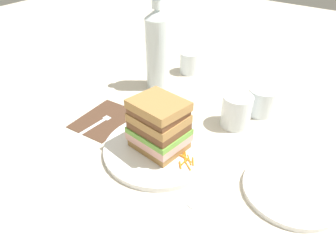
# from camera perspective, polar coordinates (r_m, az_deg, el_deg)

# --- Properties ---
(ground_plane) EXTENTS (3.00, 3.00, 0.00)m
(ground_plane) POSITION_cam_1_polar(r_m,az_deg,el_deg) (0.72, -1.62, -4.63)
(ground_plane) COLOR beige
(main_plate) EXTENTS (0.26, 0.26, 0.01)m
(main_plate) POSITION_cam_1_polar(r_m,az_deg,el_deg) (0.72, -1.40, -4.15)
(main_plate) COLOR white
(main_plate) RESTS_ON ground_plane
(sandwich) EXTENTS (0.13, 0.12, 0.13)m
(sandwich) POSITION_cam_1_polar(r_m,az_deg,el_deg) (0.67, -1.54, 0.20)
(sandwich) COLOR #A87A42
(sandwich) RESTS_ON main_plate
(carrot_shred_0) EXTENTS (0.01, 0.03, 0.00)m
(carrot_shred_0) POSITION_cam_1_polar(r_m,az_deg,el_deg) (0.74, -5.61, -1.85)
(carrot_shred_0) COLOR orange
(carrot_shred_0) RESTS_ON main_plate
(carrot_shred_1) EXTENTS (0.02, 0.01, 0.00)m
(carrot_shred_1) POSITION_cam_1_polar(r_m,az_deg,el_deg) (0.76, -6.59, -0.92)
(carrot_shred_1) COLOR orange
(carrot_shred_1) RESTS_ON main_plate
(carrot_shred_2) EXTENTS (0.01, 0.03, 0.00)m
(carrot_shred_2) POSITION_cam_1_polar(r_m,az_deg,el_deg) (0.75, -6.11, -1.47)
(carrot_shred_2) COLOR orange
(carrot_shred_2) RESTS_ON main_plate
(carrot_shred_3) EXTENTS (0.02, 0.02, 0.00)m
(carrot_shred_3) POSITION_cam_1_polar(r_m,az_deg,el_deg) (0.76, -5.86, -0.86)
(carrot_shred_3) COLOR orange
(carrot_shred_3) RESTS_ON main_plate
(carrot_shred_4) EXTENTS (0.02, 0.00, 0.00)m
(carrot_shred_4) POSITION_cam_1_polar(r_m,az_deg,el_deg) (0.76, -6.23, -1.06)
(carrot_shred_4) COLOR orange
(carrot_shred_4) RESTS_ON main_plate
(carrot_shred_5) EXTENTS (0.02, 0.02, 0.00)m
(carrot_shred_5) POSITION_cam_1_polar(r_m,az_deg,el_deg) (0.77, -5.66, -0.35)
(carrot_shred_5) COLOR orange
(carrot_shred_5) RESTS_ON main_plate
(carrot_shred_6) EXTENTS (0.01, 0.03, 0.00)m
(carrot_shred_6) POSITION_cam_1_polar(r_m,az_deg,el_deg) (0.76, -4.24, -1.02)
(carrot_shred_6) COLOR orange
(carrot_shred_6) RESTS_ON main_plate
(carrot_shred_7) EXTENTS (0.03, 0.01, 0.00)m
(carrot_shred_7) POSITION_cam_1_polar(r_m,az_deg,el_deg) (0.75, -4.83, -1.27)
(carrot_shred_7) COLOR orange
(carrot_shred_7) RESTS_ON main_plate
(carrot_shred_8) EXTENTS (0.03, 0.03, 0.00)m
(carrot_shred_8) POSITION_cam_1_polar(r_m,az_deg,el_deg) (0.68, 4.14, -6.29)
(carrot_shred_8) COLOR orange
(carrot_shred_8) RESTS_ON main_plate
(carrot_shred_9) EXTENTS (0.00, 0.03, 0.00)m
(carrot_shred_9) POSITION_cam_1_polar(r_m,az_deg,el_deg) (0.67, 3.24, -6.66)
(carrot_shred_9) COLOR orange
(carrot_shred_9) RESTS_ON main_plate
(carrot_shred_10) EXTENTS (0.02, 0.02, 0.00)m
(carrot_shred_10) POSITION_cam_1_polar(r_m,az_deg,el_deg) (0.66, 2.33, -7.39)
(carrot_shred_10) COLOR orange
(carrot_shred_10) RESTS_ON main_plate
(carrot_shred_11) EXTENTS (0.02, 0.03, 0.00)m
(carrot_shred_11) POSITION_cam_1_polar(r_m,az_deg,el_deg) (0.68, 3.39, -5.74)
(carrot_shred_11) COLOR orange
(carrot_shred_11) RESTS_ON main_plate
(carrot_shred_12) EXTENTS (0.03, 0.01, 0.00)m
(carrot_shred_12) POSITION_cam_1_polar(r_m,az_deg,el_deg) (0.68, 3.73, -5.91)
(carrot_shred_12) COLOR orange
(carrot_shred_12) RESTS_ON main_plate
(carrot_shred_13) EXTENTS (0.03, 0.00, 0.00)m
(carrot_shred_13) POSITION_cam_1_polar(r_m,az_deg,el_deg) (0.69, 1.96, -5.45)
(carrot_shred_13) COLOR orange
(carrot_shred_13) RESTS_ON main_plate
(carrot_shred_14) EXTENTS (0.03, 0.02, 0.00)m
(carrot_shred_14) POSITION_cam_1_polar(r_m,az_deg,el_deg) (0.66, 3.73, -7.42)
(carrot_shred_14) COLOR orange
(carrot_shred_14) RESTS_ON main_plate
(carrot_shred_15) EXTENTS (0.02, 0.02, 0.00)m
(carrot_shred_15) POSITION_cam_1_polar(r_m,az_deg,el_deg) (0.67, 4.60, -6.81)
(carrot_shred_15) COLOR orange
(carrot_shred_15) RESTS_ON main_plate
(carrot_shred_16) EXTENTS (0.02, 0.03, 0.00)m
(carrot_shred_16) POSITION_cam_1_polar(r_m,az_deg,el_deg) (0.68, 3.05, -6.08)
(carrot_shred_16) COLOR orange
(carrot_shred_16) RESTS_ON main_plate
(napkin_dark) EXTENTS (0.14, 0.17, 0.00)m
(napkin_dark) POSITION_cam_1_polar(r_m,az_deg,el_deg) (0.84, -11.86, 1.27)
(napkin_dark) COLOR #4C3323
(napkin_dark) RESTS_ON ground_plane
(fork) EXTENTS (0.02, 0.17, 0.00)m
(fork) POSITION_cam_1_polar(r_m,az_deg,el_deg) (0.82, -13.02, 0.73)
(fork) COLOR silver
(fork) RESTS_ON napkin_dark
(knife) EXTENTS (0.04, 0.20, 0.00)m
(knife) POSITION_cam_1_polar(r_m,az_deg,el_deg) (0.66, 9.28, -10.08)
(knife) COLOR silver
(knife) RESTS_ON ground_plane
(juice_glass) EXTENTS (0.08, 0.08, 0.09)m
(juice_glass) POSITION_cam_1_polar(r_m,az_deg,el_deg) (0.80, 12.74, 2.55)
(juice_glass) COLOR white
(juice_glass) RESTS_ON ground_plane
(water_bottle) EXTENTS (0.07, 0.07, 0.28)m
(water_bottle) POSITION_cam_1_polar(r_m,az_deg,el_deg) (0.93, -2.00, 14.39)
(water_bottle) COLOR silver
(water_bottle) RESTS_ON ground_plane
(empty_tumbler_0) EXTENTS (0.07, 0.07, 0.07)m
(empty_tumbler_0) POSITION_cam_1_polar(r_m,az_deg,el_deg) (1.06, 4.17, 11.88)
(empty_tumbler_0) COLOR silver
(empty_tumbler_0) RESTS_ON ground_plane
(empty_tumbler_1) EXTENTS (0.08, 0.08, 0.07)m
(empty_tumbler_1) POSITION_cam_1_polar(r_m,az_deg,el_deg) (0.87, 17.24, 4.45)
(empty_tumbler_1) COLOR silver
(empty_tumbler_1) RESTS_ON ground_plane
(side_plate) EXTENTS (0.19, 0.19, 0.01)m
(side_plate) POSITION_cam_1_polar(r_m,az_deg,el_deg) (0.67, 22.25, -11.08)
(side_plate) COLOR white
(side_plate) RESTS_ON ground_plane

